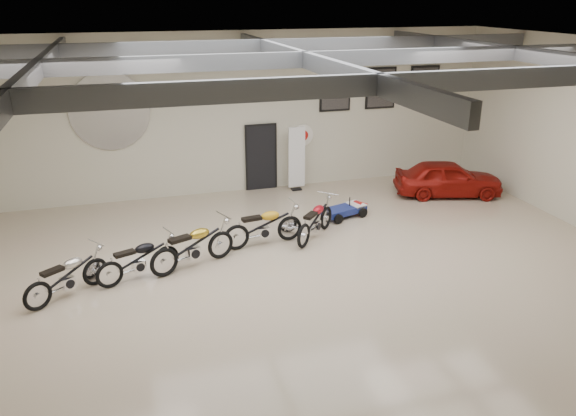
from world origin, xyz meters
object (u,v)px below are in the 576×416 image
object	(u,v)px
motorcycle_gold	(193,245)
vintage_car	(448,178)
go_kart	(348,207)
motorcycle_red	(315,220)
motorcycle_black	(138,259)
banner_stand	(297,160)
motorcycle_yellow	(263,225)
motorcycle_silver	(66,275)

from	to	relation	value
motorcycle_gold	vintage_car	bearing A→B (deg)	-4.14
go_kart	vintage_car	distance (m)	3.81
motorcycle_red	go_kart	xyz separation A→B (m)	(1.40, 1.19, -0.22)
motorcycle_red	motorcycle_gold	bearing A→B (deg)	147.73
motorcycle_black	motorcycle_red	distance (m)	4.64
banner_stand	motorcycle_gold	distance (m)	6.10
go_kart	motorcycle_yellow	bearing A→B (deg)	-173.13
banner_stand	motorcycle_yellow	distance (m)	4.43
banner_stand	go_kart	distance (m)	2.83
motorcycle_black	motorcycle_red	bearing A→B (deg)	-7.39
banner_stand	motorcycle_gold	size ratio (longest dim) A/B	0.94
vintage_car	motorcycle_yellow	bearing A→B (deg)	123.04
banner_stand	motorcycle_silver	world-z (taller)	banner_stand
motorcycle_gold	motorcycle_yellow	distance (m)	2.01
motorcycle_yellow	motorcycle_black	bearing A→B (deg)	-169.94
motorcycle_red	vintage_car	bearing A→B (deg)	-24.78
motorcycle_silver	motorcycle_black	xyz separation A→B (m)	(1.47, 0.39, -0.00)
motorcycle_black	vintage_car	size ratio (longest dim) A/B	0.58
banner_stand	motorcycle_black	bearing A→B (deg)	-138.06
motorcycle_yellow	go_kart	distance (m)	3.08
motorcycle_gold	motorcycle_black	bearing A→B (deg)	169.07
motorcycle_red	motorcycle_silver	bearing A→B (deg)	147.61
motorcycle_yellow	vintage_car	xyz separation A→B (m)	(6.52, 2.03, 0.03)
motorcycle_black	vintage_car	world-z (taller)	vintage_car
motorcycle_black	motorcycle_yellow	xyz separation A→B (m)	(3.12, 0.99, 0.04)
motorcycle_gold	vintage_car	size ratio (longest dim) A/B	0.65
banner_stand	motorcycle_black	size ratio (longest dim) A/B	1.06
banner_stand	motorcycle_yellow	world-z (taller)	banner_stand
motorcycle_red	vintage_car	xyz separation A→B (m)	(5.12, 1.97, 0.06)
motorcycle_silver	vintage_car	bearing A→B (deg)	-18.96
motorcycle_black	motorcycle_red	world-z (taller)	motorcycle_red
go_kart	motorcycle_gold	bearing A→B (deg)	-174.07
banner_stand	motorcycle_red	distance (m)	3.92
banner_stand	vintage_car	size ratio (longest dim) A/B	0.61
motorcycle_gold	vintage_car	world-z (taller)	vintage_car
motorcycle_yellow	go_kart	size ratio (longest dim) A/B	1.31
motorcycle_black	motorcycle_red	size ratio (longest dim) A/B	0.97
motorcycle_silver	motorcycle_gold	world-z (taller)	motorcycle_gold
go_kart	motorcycle_black	bearing A→B (deg)	-176.35
motorcycle_yellow	motorcycle_red	xyz separation A→B (m)	(1.40, 0.06, -0.03)
motorcycle_gold	motorcycle_red	xyz separation A→B (m)	(3.28, 0.79, -0.05)
motorcycle_silver	motorcycle_yellow	xyz separation A→B (m)	(4.59, 1.38, 0.04)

